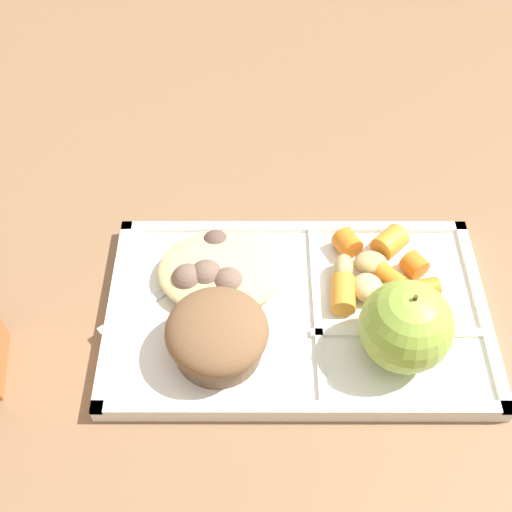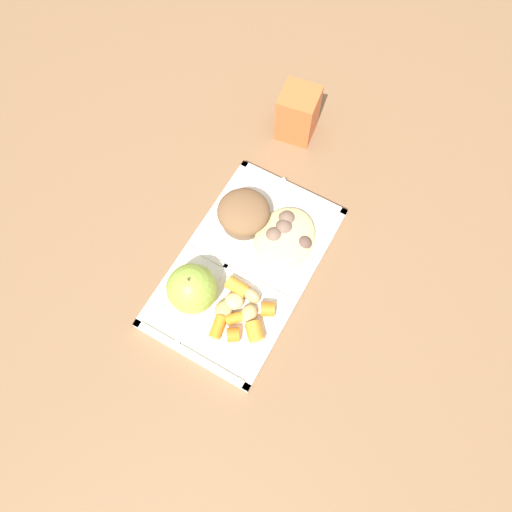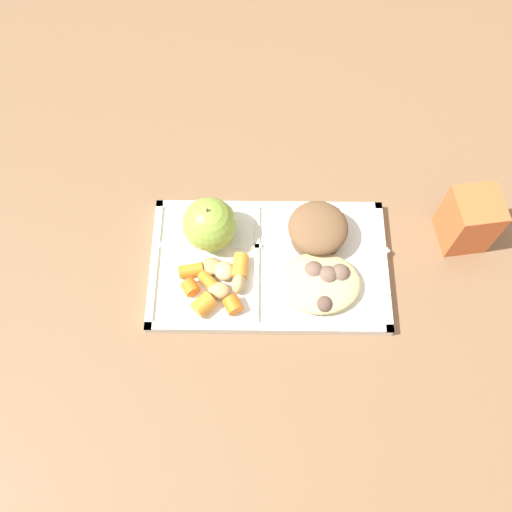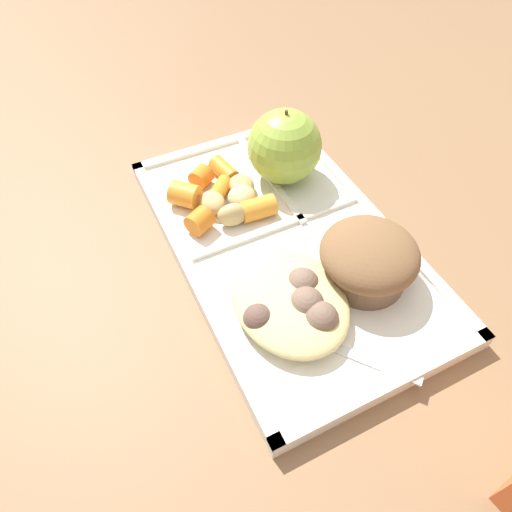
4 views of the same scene
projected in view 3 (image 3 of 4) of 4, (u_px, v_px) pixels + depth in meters
name	position (u px, v px, depth m)	size (l,w,h in m)	color
ground	(269.00, 268.00, 0.90)	(6.00, 6.00, 0.00)	#846042
lunch_tray	(268.00, 265.00, 0.90)	(0.37, 0.22, 0.02)	white
green_apple	(210.00, 224.00, 0.87)	(0.08, 0.08, 0.09)	#93B742
bran_muffin	(318.00, 230.00, 0.88)	(0.09, 0.09, 0.06)	brown
carrot_slice_large	(233.00, 305.00, 0.85)	(0.03, 0.03, 0.02)	orange
carrot_slice_near_corner	(209.00, 281.00, 0.87)	(0.02, 0.02, 0.03)	orange
carrot_slice_edge	(191.00, 270.00, 0.87)	(0.02, 0.02, 0.04)	orange
carrot_slice_center	(240.00, 266.00, 0.88)	(0.02, 0.02, 0.04)	orange
carrot_slice_small	(190.00, 287.00, 0.86)	(0.02, 0.02, 0.02)	orange
carrot_slice_diagonal	(203.00, 304.00, 0.85)	(0.03, 0.03, 0.03)	orange
potato_chunk_wedge	(238.00, 283.00, 0.86)	(0.03, 0.02, 0.03)	tan
potato_chunk_large	(224.00, 271.00, 0.87)	(0.03, 0.03, 0.02)	tan
potato_chunk_golden	(211.00, 266.00, 0.88)	(0.04, 0.03, 0.02)	tan
potato_chunk_corner	(219.00, 290.00, 0.86)	(0.03, 0.03, 0.02)	tan
egg_noodle_pile	(319.00, 283.00, 0.86)	(0.13, 0.10, 0.03)	#D6C684
meatball_front	(339.00, 274.00, 0.87)	(0.03, 0.03, 0.03)	#755B4C
meatball_side	(328.00, 276.00, 0.86)	(0.03, 0.03, 0.03)	#755B4C
meatball_center	(324.00, 304.00, 0.85)	(0.03, 0.03, 0.03)	brown
meatball_back	(313.00, 271.00, 0.87)	(0.03, 0.03, 0.03)	#755B4C
plastic_fork	(352.00, 279.00, 0.88)	(0.12, 0.10, 0.00)	silver
milk_carton	(469.00, 220.00, 0.88)	(0.07, 0.07, 0.11)	orange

